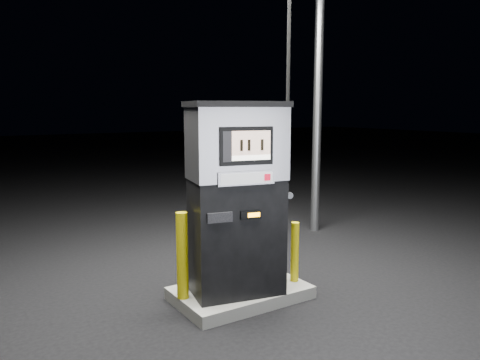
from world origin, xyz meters
TOP-DOWN VIEW (x-y plane):
  - ground at (0.00, 0.00)m, footprint 80.00×80.00m
  - pump_island at (0.00, 0.00)m, footprint 1.60×1.00m
  - fuel_dispenser at (-0.12, -0.10)m, footprint 1.31×0.89m
  - bollard_left at (-0.74, 0.09)m, footprint 0.14×0.14m
  - bollard_right at (0.70, -0.19)m, footprint 0.12×0.12m

SIDE VIEW (x-z plane):
  - ground at x=0.00m, z-range 0.00..0.00m
  - pump_island at x=0.00m, z-range 0.00..0.15m
  - bollard_right at x=0.70m, z-range 0.15..0.92m
  - bollard_left at x=-0.74m, z-range 0.15..1.17m
  - fuel_dispenser at x=-0.12m, z-range -1.04..3.66m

